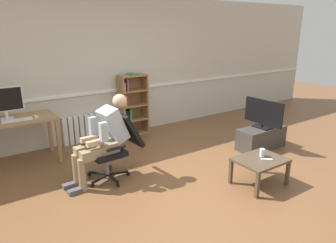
{
  "coord_description": "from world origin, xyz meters",
  "views": [
    {
      "loc": [
        -2.42,
        -2.96,
        2.12
      ],
      "look_at": [
        0.15,
        0.85,
        0.7
      ],
      "focal_mm": 32.8,
      "sensor_mm": 36.0,
      "label": 1
    }
  ],
  "objects_px": {
    "coffee_table": "(260,162)",
    "tv_stand": "(261,138)",
    "person_seated": "(103,137)",
    "spare_remote": "(267,160)",
    "radiator": "(87,128)",
    "bookshelf": "(131,106)",
    "drinking_glass": "(262,153)",
    "computer_mouse": "(36,117)",
    "office_chair": "(116,143)",
    "tv_screen": "(263,113)",
    "computer_desk": "(14,126)",
    "imac_monitor": "(4,101)",
    "keyboard": "(17,120)"
  },
  "relations": [
    {
      "from": "coffee_table",
      "to": "tv_stand",
      "type": "bearing_deg",
      "value": 38.79
    },
    {
      "from": "person_seated",
      "to": "spare_remote",
      "type": "bearing_deg",
      "value": 47.21
    },
    {
      "from": "tv_stand",
      "to": "radiator",
      "type": "bearing_deg",
      "value": 139.75
    },
    {
      "from": "bookshelf",
      "to": "drinking_glass",
      "type": "height_order",
      "value": "bookshelf"
    },
    {
      "from": "computer_mouse",
      "to": "bookshelf",
      "type": "relative_size",
      "value": 0.08
    },
    {
      "from": "office_chair",
      "to": "tv_screen",
      "type": "bearing_deg",
      "value": 76.02
    },
    {
      "from": "office_chair",
      "to": "tv_stand",
      "type": "xyz_separation_m",
      "value": [
        2.63,
        -0.45,
        -0.32
      ]
    },
    {
      "from": "computer_desk",
      "to": "person_seated",
      "type": "bearing_deg",
      "value": -53.58
    },
    {
      "from": "computer_desk",
      "to": "person_seated",
      "type": "height_order",
      "value": "person_seated"
    },
    {
      "from": "coffee_table",
      "to": "computer_desk",
      "type": "bearing_deg",
      "value": 135.72
    },
    {
      "from": "radiator",
      "to": "drinking_glass",
      "type": "bearing_deg",
      "value": -63.49
    },
    {
      "from": "computer_desk",
      "to": "tv_stand",
      "type": "height_order",
      "value": "computer_desk"
    },
    {
      "from": "computer_mouse",
      "to": "spare_remote",
      "type": "relative_size",
      "value": 0.67
    },
    {
      "from": "computer_mouse",
      "to": "coffee_table",
      "type": "bearing_deg",
      "value": -46.52
    },
    {
      "from": "imac_monitor",
      "to": "bookshelf",
      "type": "xyz_separation_m",
      "value": [
        2.27,
        0.22,
        -0.44
      ]
    },
    {
      "from": "spare_remote",
      "to": "keyboard",
      "type": "bearing_deg",
      "value": -92.76
    },
    {
      "from": "keyboard",
      "to": "computer_mouse",
      "type": "height_order",
      "value": "computer_mouse"
    },
    {
      "from": "computer_mouse",
      "to": "bookshelf",
      "type": "height_order",
      "value": "bookshelf"
    },
    {
      "from": "imac_monitor",
      "to": "coffee_table",
      "type": "height_order",
      "value": "imac_monitor"
    },
    {
      "from": "spare_remote",
      "to": "computer_mouse",
      "type": "bearing_deg",
      "value": -96.09
    },
    {
      "from": "radiator",
      "to": "imac_monitor",
      "type": "bearing_deg",
      "value": -166.97
    },
    {
      "from": "person_seated",
      "to": "computer_desk",
      "type": "bearing_deg",
      "value": -147.83
    },
    {
      "from": "computer_mouse",
      "to": "radiator",
      "type": "height_order",
      "value": "computer_mouse"
    },
    {
      "from": "radiator",
      "to": "coffee_table",
      "type": "bearing_deg",
      "value": -65.13
    },
    {
      "from": "imac_monitor",
      "to": "person_seated",
      "type": "bearing_deg",
      "value": -53.3
    },
    {
      "from": "imac_monitor",
      "to": "coffee_table",
      "type": "distance_m",
      "value": 3.9
    },
    {
      "from": "computer_desk",
      "to": "computer_mouse",
      "type": "relative_size",
      "value": 12.43
    },
    {
      "from": "spare_remote",
      "to": "tv_screen",
      "type": "bearing_deg",
      "value": 172.95
    },
    {
      "from": "computer_desk",
      "to": "office_chair",
      "type": "distance_m",
      "value": 1.71
    },
    {
      "from": "office_chair",
      "to": "spare_remote",
      "type": "xyz_separation_m",
      "value": [
        1.56,
        -1.42,
        -0.12
      ]
    },
    {
      "from": "drinking_glass",
      "to": "office_chair",
      "type": "bearing_deg",
      "value": 141.27
    },
    {
      "from": "imac_monitor",
      "to": "person_seated",
      "type": "relative_size",
      "value": 0.44
    },
    {
      "from": "keyboard",
      "to": "coffee_table",
      "type": "height_order",
      "value": "keyboard"
    },
    {
      "from": "bookshelf",
      "to": "person_seated",
      "type": "xyz_separation_m",
      "value": [
        -1.26,
        -1.58,
        0.05
      ]
    },
    {
      "from": "imac_monitor",
      "to": "tv_stand",
      "type": "distance_m",
      "value": 4.33
    },
    {
      "from": "imac_monitor",
      "to": "tv_stand",
      "type": "height_order",
      "value": "imac_monitor"
    },
    {
      "from": "bookshelf",
      "to": "office_chair",
      "type": "height_order",
      "value": "bookshelf"
    },
    {
      "from": "imac_monitor",
      "to": "computer_mouse",
      "type": "height_order",
      "value": "imac_monitor"
    },
    {
      "from": "radiator",
      "to": "computer_desk",
      "type": "bearing_deg",
      "value": -163.1
    },
    {
      "from": "tv_screen",
      "to": "drinking_glass",
      "type": "height_order",
      "value": "tv_screen"
    },
    {
      "from": "drinking_glass",
      "to": "spare_remote",
      "type": "relative_size",
      "value": 0.75
    },
    {
      "from": "radiator",
      "to": "office_chair",
      "type": "bearing_deg",
      "value": -94.88
    },
    {
      "from": "radiator",
      "to": "tv_screen",
      "type": "xyz_separation_m",
      "value": [
        2.49,
        -2.11,
        0.39
      ]
    },
    {
      "from": "computer_mouse",
      "to": "office_chair",
      "type": "height_order",
      "value": "office_chair"
    },
    {
      "from": "tv_screen",
      "to": "coffee_table",
      "type": "distance_m",
      "value": 1.45
    },
    {
      "from": "imac_monitor",
      "to": "drinking_glass",
      "type": "relative_size",
      "value": 4.77
    },
    {
      "from": "tv_stand",
      "to": "computer_mouse",
      "type": "bearing_deg",
      "value": 155.19
    },
    {
      "from": "bookshelf",
      "to": "person_seated",
      "type": "relative_size",
      "value": 1.01
    },
    {
      "from": "radiator",
      "to": "coffee_table",
      "type": "xyz_separation_m",
      "value": [
        1.39,
        -3.0,
        0.06
      ]
    },
    {
      "from": "coffee_table",
      "to": "imac_monitor",
      "type": "bearing_deg",
      "value": 135.6
    }
  ]
}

